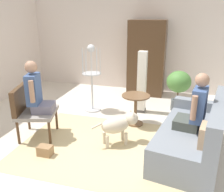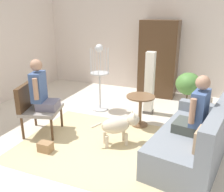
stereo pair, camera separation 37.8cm
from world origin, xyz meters
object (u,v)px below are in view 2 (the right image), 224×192
at_px(person_on_couch, 196,110).
at_px(dog, 119,125).
at_px(potted_plant, 188,87).
at_px(column_lamp, 149,84).
at_px(person_on_armchair, 41,89).
at_px(armoire_cabinet, 158,59).
at_px(round_end_table, 140,106).
at_px(couch, 195,140).
at_px(handbag, 45,147).
at_px(armchair, 35,105).
at_px(bird_cage_stand, 100,77).

height_order(person_on_couch, dog, person_on_couch).
distance_m(potted_plant, column_lamp, 0.81).
relative_size(person_on_armchair, potted_plant, 0.98).
distance_m(person_on_armchair, armoire_cabinet, 3.23).
height_order(person_on_couch, round_end_table, person_on_couch).
bearing_deg(column_lamp, dog, -94.40).
xyz_separation_m(round_end_table, dog, (-0.12, -0.81, -0.05)).
relative_size(person_on_couch, column_lamp, 0.64).
xyz_separation_m(couch, handbag, (-2.18, -0.65, -0.24)).
bearing_deg(armchair, person_on_armchair, 16.15).
xyz_separation_m(person_on_couch, round_end_table, (-1.03, 0.83, -0.39)).
xyz_separation_m(couch, bird_cage_stand, (-2.12, 1.28, 0.44)).
distance_m(person_on_armchair, dog, 1.48).
xyz_separation_m(person_on_couch, handbag, (-2.14, -0.64, -0.71)).
xyz_separation_m(bird_cage_stand, potted_plant, (1.80, 0.51, -0.16)).
distance_m(person_on_couch, dog, 1.23).
xyz_separation_m(couch, column_lamp, (-1.07, 1.50, 0.34)).
height_order(armchair, handbag, armchair).
relative_size(couch, armchair, 2.10).
xyz_separation_m(round_end_table, armoire_cabinet, (-0.11, 1.97, 0.55)).
bearing_deg(couch, round_end_table, 142.48).
xyz_separation_m(couch, potted_plant, (-0.32, 1.79, 0.28)).
relative_size(round_end_table, potted_plant, 0.67).
xyz_separation_m(armchair, armoire_cabinet, (1.55, 2.95, 0.41)).
relative_size(couch, dog, 2.78).
xyz_separation_m(person_on_armchair, potted_plant, (2.27, 1.91, -0.24)).
bearing_deg(armoire_cabinet, potted_plant, -49.30).
distance_m(person_on_couch, bird_cage_stand, 2.45).
relative_size(couch, column_lamp, 1.43).
xyz_separation_m(couch, dog, (-1.19, 0.01, 0.03)).
bearing_deg(person_on_couch, person_on_armchair, -177.60).
bearing_deg(handbag, column_lamp, 62.80).
xyz_separation_m(armchair, potted_plant, (2.40, 1.95, 0.06)).
height_order(armoire_cabinet, handbag, armoire_cabinet).
relative_size(person_on_couch, armoire_cabinet, 0.45).
xyz_separation_m(person_on_couch, dog, (-1.15, 0.02, -0.44)).
bearing_deg(handbag, round_end_table, 53.00).
bearing_deg(handbag, bird_cage_stand, 88.36).
bearing_deg(person_on_armchair, round_end_table, 31.78).
bearing_deg(potted_plant, couch, -79.93).
bearing_deg(handbag, dog, 33.71).
height_order(column_lamp, armoire_cabinet, armoire_cabinet).
bearing_deg(dog, bird_cage_stand, 126.23).
height_order(person_on_armchair, round_end_table, person_on_armchair).
bearing_deg(person_on_armchair, armoire_cabinet, 64.13).
distance_m(person_on_couch, column_lamp, 1.83).
relative_size(dog, potted_plant, 0.76).
bearing_deg(armchair, person_on_couch, 3.13).
height_order(person_on_couch, armoire_cabinet, armoire_cabinet).
bearing_deg(armoire_cabinet, person_on_couch, -67.90).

